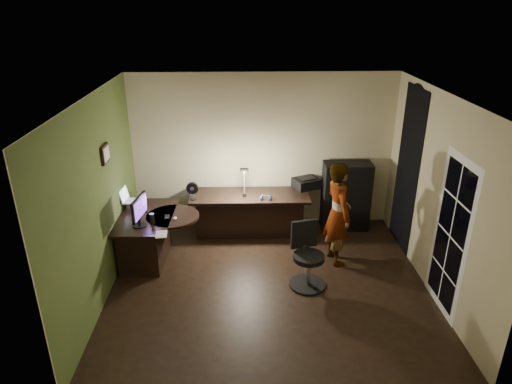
{
  "coord_description": "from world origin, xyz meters",
  "views": [
    {
      "loc": [
        -0.36,
        -5.49,
        3.81
      ],
      "look_at": [
        -0.15,
        1.05,
        1.0
      ],
      "focal_mm": 32.0,
      "sensor_mm": 36.0,
      "label": 1
    }
  ],
  "objects_px": {
    "office_chair": "(309,257)",
    "monitor": "(139,216)",
    "desk_right": "(250,215)",
    "person": "(338,214)",
    "desk_left": "(148,238)",
    "cabinet": "(346,196)"
  },
  "relations": [
    {
      "from": "desk_right",
      "to": "monitor",
      "type": "distance_m",
      "value": 2.03
    },
    {
      "from": "desk_right",
      "to": "person",
      "type": "distance_m",
      "value": 1.65
    },
    {
      "from": "person",
      "to": "monitor",
      "type": "bearing_deg",
      "value": 80.74
    },
    {
      "from": "monitor",
      "to": "person",
      "type": "xyz_separation_m",
      "value": [
        2.93,
        0.19,
        -0.11
      ]
    },
    {
      "from": "desk_left",
      "to": "cabinet",
      "type": "relative_size",
      "value": 1.07
    },
    {
      "from": "desk_left",
      "to": "monitor",
      "type": "height_order",
      "value": "monitor"
    },
    {
      "from": "cabinet",
      "to": "person",
      "type": "xyz_separation_m",
      "value": [
        -0.37,
        -1.11,
        0.2
      ]
    },
    {
      "from": "desk_right",
      "to": "person",
      "type": "relative_size",
      "value": 1.23
    },
    {
      "from": "cabinet",
      "to": "person",
      "type": "distance_m",
      "value": 1.18
    },
    {
      "from": "cabinet",
      "to": "monitor",
      "type": "xyz_separation_m",
      "value": [
        -3.3,
        -1.3,
        0.31
      ]
    },
    {
      "from": "desk_left",
      "to": "monitor",
      "type": "xyz_separation_m",
      "value": [
        -0.03,
        -0.33,
        0.54
      ]
    },
    {
      "from": "desk_right",
      "to": "desk_left",
      "type": "bearing_deg",
      "value": -153.75
    },
    {
      "from": "cabinet",
      "to": "office_chair",
      "type": "xyz_separation_m",
      "value": [
        -0.89,
        -1.77,
        -0.14
      ]
    },
    {
      "from": "desk_left",
      "to": "monitor",
      "type": "bearing_deg",
      "value": -92.5
    },
    {
      "from": "cabinet",
      "to": "office_chair",
      "type": "distance_m",
      "value": 1.98
    },
    {
      "from": "desk_left",
      "to": "desk_right",
      "type": "bearing_deg",
      "value": 27.87
    },
    {
      "from": "desk_right",
      "to": "office_chair",
      "type": "distance_m",
      "value": 1.76
    },
    {
      "from": "desk_right",
      "to": "office_chair",
      "type": "relative_size",
      "value": 2.13
    },
    {
      "from": "desk_left",
      "to": "cabinet",
      "type": "bearing_deg",
      "value": 18.65
    },
    {
      "from": "cabinet",
      "to": "monitor",
      "type": "height_order",
      "value": "cabinet"
    },
    {
      "from": "office_chair",
      "to": "monitor",
      "type": "bearing_deg",
      "value": 155.1
    },
    {
      "from": "monitor",
      "to": "person",
      "type": "relative_size",
      "value": 0.31
    }
  ]
}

